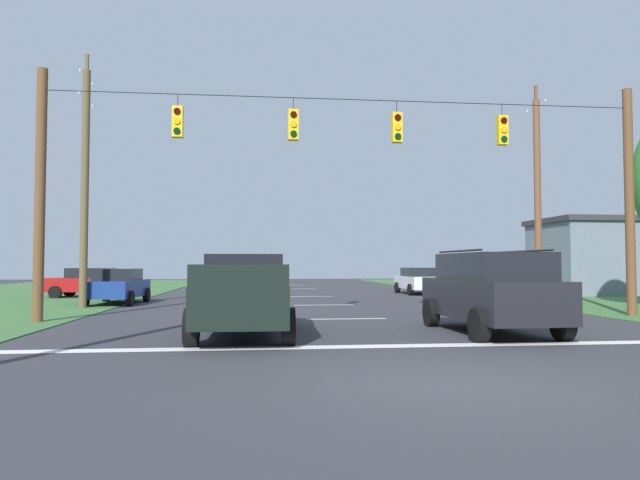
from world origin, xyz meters
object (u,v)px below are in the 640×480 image
suv_black (490,290)px  utility_pole_near_left (85,181)px  pickup_truck (244,295)px  utility_pole_mid_right (538,197)px  distant_car_far_parked (118,286)px  distant_car_crossing_white (419,280)px  distant_car_oncoming (91,282)px  overhead_signal_span (350,184)px

suv_black → utility_pole_near_left: 16.14m
pickup_truck → utility_pole_mid_right: bearing=38.5°
suv_black → utility_pole_near_left: utility_pole_near_left is taller
distant_car_far_parked → utility_pole_near_left: (-0.75, -2.37, 4.17)m
pickup_truck → utility_pole_near_left: (-6.43, 9.14, 3.99)m
distant_car_crossing_white → distant_car_oncoming: bearing=-174.5°
distant_car_oncoming → utility_pole_near_left: (1.78, -7.43, 4.17)m
pickup_truck → distant_car_far_parked: size_ratio=1.24×
overhead_signal_span → distant_car_far_parked: 12.38m
suv_black → distant_car_far_parked: bearing=135.0°
suv_black → utility_pole_near_left: bearing=143.0°
utility_pole_mid_right → utility_pole_near_left: size_ratio=0.97×
pickup_truck → distant_car_crossing_white: size_ratio=1.26×
distant_car_crossing_white → utility_pole_mid_right: 9.59m
distant_car_crossing_white → distant_car_far_parked: size_ratio=0.99×
distant_car_crossing_white → utility_pole_mid_right: (3.09, -8.20, 3.90)m
distant_car_crossing_white → pickup_truck: bearing=-117.6°
pickup_truck → suv_black: size_ratio=1.12×
distant_car_far_parked → utility_pole_near_left: 4.86m
utility_pole_near_left → distant_car_oncoming: bearing=103.5°
pickup_truck → utility_pole_near_left: size_ratio=0.54×
distant_car_oncoming → utility_pole_mid_right: utility_pole_mid_right is taller
suv_black → distant_car_crossing_white: size_ratio=1.12×
pickup_truck → distant_car_far_parked: (-5.68, 11.51, -0.18)m
pickup_truck → distant_car_crossing_white: 20.62m
distant_car_oncoming → utility_pole_mid_right: (20.86, -6.50, 3.90)m
overhead_signal_span → suv_black: size_ratio=3.90×
pickup_truck → distant_car_crossing_white: pickup_truck is taller
overhead_signal_span → distant_car_crossing_white: bearing=66.5°
utility_pole_mid_right → utility_pole_near_left: (-19.08, -0.92, 0.28)m
overhead_signal_span → pickup_truck: size_ratio=3.48×
distant_car_far_parked → overhead_signal_span: bearing=-41.8°
distant_car_crossing_white → distant_car_oncoming: (-17.77, -1.70, 0.00)m
suv_black → utility_pole_mid_right: (6.56, 10.34, 3.63)m
distant_car_oncoming → distant_car_far_parked: same height
distant_car_far_parked → utility_pole_mid_right: size_ratio=0.45×
overhead_signal_span → distant_car_oncoming: (-11.40, 12.99, -3.42)m
distant_car_crossing_white → overhead_signal_span: bearing=-113.5°
suv_black → utility_pole_near_left: (-12.51, 9.41, 3.90)m
utility_pole_near_left → utility_pole_mid_right: bearing=2.8°
distant_car_crossing_white → utility_pole_near_left: size_ratio=0.43×
suv_black → distant_car_crossing_white: bearing=79.4°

